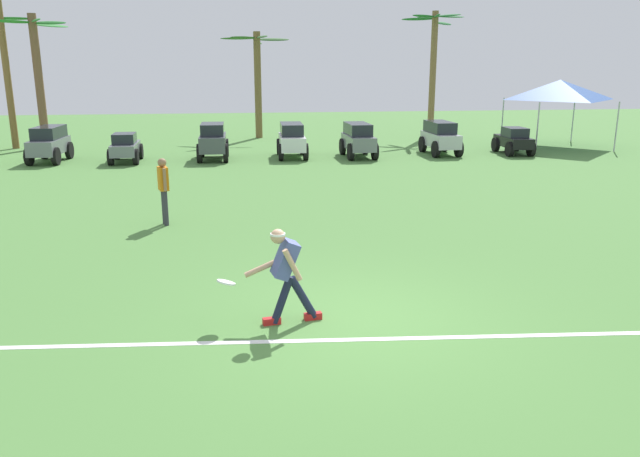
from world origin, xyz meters
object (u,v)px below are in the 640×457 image
at_px(palm_tree_far_right, 433,60).
at_px(frisbee_in_flight, 226,282).
at_px(palm_tree_left_of_centre, 38,70).
at_px(event_tent, 560,90).
at_px(parked_car_slot_f, 440,137).
at_px(parked_car_slot_g, 514,140).
at_px(parked_car_slot_a, 49,143).
at_px(parked_car_slot_c, 213,141).
at_px(parked_car_slot_b, 125,147).
at_px(palm_tree_far_left, 4,54).
at_px(teammate_near_sideline, 163,185).
at_px(frisbee_thrower, 286,271).
at_px(palm_tree_right_of_centre, 257,76).
at_px(parked_car_slot_d, 292,139).
at_px(parked_car_slot_e, 358,139).

bearing_deg(palm_tree_far_right, frisbee_in_flight, -113.93).
relative_size(palm_tree_left_of_centre, event_tent, 1.54).
bearing_deg(parked_car_slot_f, parked_car_slot_g, -5.88).
distance_m(parked_car_slot_a, parked_car_slot_f, 15.42).
bearing_deg(parked_car_slot_c, parked_car_slot_b, -176.28).
distance_m(parked_car_slot_a, event_tent, 21.44).
bearing_deg(parked_car_slot_b, palm_tree_far_left, 139.36).
distance_m(teammate_near_sideline, parked_car_slot_a, 11.73).
bearing_deg(frisbee_in_flight, parked_car_slot_a, 112.66).
distance_m(frisbee_in_flight, parked_car_slot_a, 17.82).
xyz_separation_m(teammate_near_sideline, parked_car_slot_b, (-2.50, 9.97, -0.38)).
height_order(parked_car_slot_b, palm_tree_left_of_centre, palm_tree_left_of_centre).
distance_m(frisbee_thrower, palm_tree_left_of_centre, 23.04).
xyz_separation_m(parked_car_slot_b, palm_tree_right_of_centre, (5.33, 7.42, 2.47)).
bearing_deg(parked_car_slot_f, teammate_near_sideline, -133.97).
distance_m(palm_tree_far_left, palm_tree_left_of_centre, 1.41).
height_order(parked_car_slot_d, parked_car_slot_f, same).
bearing_deg(teammate_near_sideline, parked_car_slot_a, 117.27).
relative_size(frisbee_in_flight, parked_car_slot_g, 0.17).
height_order(frisbee_in_flight, palm_tree_right_of_centre, palm_tree_right_of_centre).
relative_size(frisbee_in_flight, parked_car_slot_d, 0.15).
distance_m(parked_car_slot_b, event_tent, 18.64).
height_order(frisbee_in_flight, parked_car_slot_b, parked_car_slot_b).
bearing_deg(palm_tree_far_left, frisbee_in_flight, -65.37).
relative_size(frisbee_thrower, parked_car_slot_b, 0.64).
distance_m(palm_tree_left_of_centre, event_tent, 22.92).
distance_m(palm_tree_left_of_centre, palm_tree_far_right, 18.58).
height_order(teammate_near_sideline, parked_car_slot_d, teammate_near_sideline).
height_order(parked_car_slot_a, palm_tree_far_left, palm_tree_far_left).
bearing_deg(frisbee_thrower, parked_car_slot_f, 64.95).
relative_size(teammate_near_sideline, parked_car_slot_d, 0.64).
xyz_separation_m(parked_car_slot_c, parked_car_slot_e, (5.75, -0.07, -0.02)).
bearing_deg(frisbee_in_flight, parked_car_slot_c, 92.46).
xyz_separation_m(parked_car_slot_a, parked_car_slot_c, (6.17, -0.25, 0.02)).
bearing_deg(palm_tree_far_right, parked_car_slot_a, -159.09).
height_order(parked_car_slot_c, parked_car_slot_e, parked_car_slot_c).
distance_m(parked_car_slot_c, parked_car_slot_g, 12.31).
xyz_separation_m(frisbee_thrower, parked_car_slot_c, (-1.55, 16.26, -0.05)).
relative_size(parked_car_slot_e, parked_car_slot_g, 1.08).
bearing_deg(parked_car_slot_d, palm_tree_left_of_centre, 157.03).
xyz_separation_m(frisbee_in_flight, teammate_near_sideline, (-1.49, 6.01, 0.30)).
relative_size(frisbee_thrower, parked_car_slot_g, 0.63).
bearing_deg(teammate_near_sideline, palm_tree_left_of_centre, 114.45).
distance_m(parked_car_slot_d, parked_car_slot_g, 9.21).
relative_size(frisbee_in_flight, parked_car_slot_e, 0.15).
distance_m(frisbee_in_flight, parked_car_slot_e, 16.89).
distance_m(parked_car_slot_f, palm_tree_far_left, 18.85).
xyz_separation_m(frisbee_thrower, palm_tree_right_of_centre, (0.49, 23.47, 2.24)).
height_order(parked_car_slot_c, palm_tree_far_right, palm_tree_far_right).
height_order(parked_car_slot_d, palm_tree_right_of_centre, palm_tree_right_of_centre).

